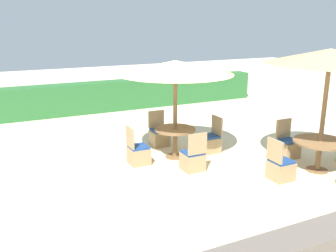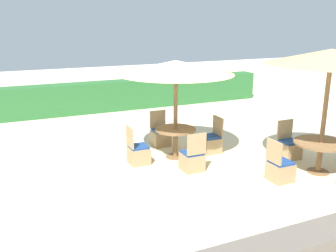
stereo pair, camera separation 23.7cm
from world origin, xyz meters
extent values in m
plane|color=beige|center=(0.00, 0.00, 0.00)|extent=(40.00, 40.00, 0.00)
cube|color=#2D6B33|center=(0.00, 6.40, 0.55)|extent=(13.00, 0.70, 1.11)
cube|color=#6B6056|center=(0.00, -3.66, 0.18)|extent=(10.00, 0.56, 0.36)
cylinder|color=olive|center=(2.83, -1.39, 1.34)|extent=(0.10, 0.10, 2.67)
cone|color=tan|center=(2.83, -1.39, 2.59)|extent=(2.71, 2.71, 0.32)
cylinder|color=olive|center=(2.83, -1.39, 0.01)|extent=(0.48, 0.48, 0.03)
cylinder|color=olive|center=(2.83, -1.39, 0.34)|extent=(0.12, 0.12, 0.68)
cylinder|color=olive|center=(2.83, -1.39, 0.70)|extent=(1.18, 1.18, 0.04)
cube|color=tan|center=(1.73, -1.40, 0.20)|extent=(0.46, 0.46, 0.40)
cube|color=navy|center=(1.73, -1.40, 0.43)|extent=(0.42, 0.42, 0.05)
cube|color=tan|center=(1.52, -1.40, 0.69)|extent=(0.04, 0.46, 0.48)
cube|color=tan|center=(2.85, -0.40, 0.20)|extent=(0.46, 0.46, 0.40)
cube|color=navy|center=(2.85, -0.40, 0.43)|extent=(0.42, 0.42, 0.05)
cube|color=tan|center=(2.85, -0.19, 0.69)|extent=(0.46, 0.04, 0.48)
cylinder|color=olive|center=(0.29, 0.81, 1.17)|extent=(0.10, 0.10, 2.33)
cone|color=tan|center=(0.29, 0.81, 2.25)|extent=(2.77, 2.77, 0.32)
cylinder|color=olive|center=(0.29, 0.81, 0.01)|extent=(0.48, 0.48, 0.03)
cylinder|color=olive|center=(0.29, 0.81, 0.35)|extent=(0.12, 0.12, 0.70)
cylinder|color=olive|center=(0.29, 0.81, 0.72)|extent=(1.01, 1.01, 0.04)
cube|color=tan|center=(0.33, 1.82, 0.20)|extent=(0.46, 0.46, 0.40)
cube|color=navy|center=(0.33, 1.82, 0.43)|extent=(0.42, 0.42, 0.05)
cube|color=tan|center=(0.33, 2.03, 0.69)|extent=(0.46, 0.04, 0.48)
cube|color=tan|center=(0.28, -0.11, 0.20)|extent=(0.46, 0.46, 0.40)
cube|color=navy|center=(0.28, -0.11, 0.43)|extent=(0.42, 0.42, 0.05)
cube|color=tan|center=(0.28, -0.32, 0.69)|extent=(0.46, 0.04, 0.48)
cube|color=tan|center=(1.28, 0.77, 0.20)|extent=(0.46, 0.46, 0.40)
cube|color=navy|center=(1.28, 0.77, 0.43)|extent=(0.42, 0.42, 0.05)
cube|color=tan|center=(1.49, 0.77, 0.69)|extent=(0.04, 0.46, 0.48)
cube|color=tan|center=(-0.69, 0.78, 0.20)|extent=(0.46, 0.46, 0.40)
cube|color=navy|center=(-0.69, 0.78, 0.43)|extent=(0.42, 0.42, 0.05)
cube|color=tan|center=(-0.90, 0.78, 0.69)|extent=(0.04, 0.46, 0.48)
camera|label=1|loc=(-3.69, -7.08, 3.33)|focal=40.00mm
camera|label=2|loc=(-3.48, -7.18, 3.33)|focal=40.00mm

